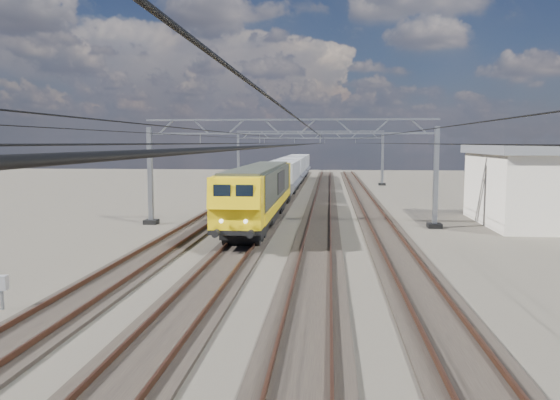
# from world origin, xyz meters

# --- Properties ---
(ground) EXTENTS (160.00, 160.00, 0.00)m
(ground) POSITION_xyz_m (0.00, 0.00, 0.00)
(ground) COLOR #28241E
(ground) RESTS_ON ground
(track_outer_west) EXTENTS (2.60, 140.00, 0.30)m
(track_outer_west) POSITION_xyz_m (-6.00, 0.00, 0.07)
(track_outer_west) COLOR black
(track_outer_west) RESTS_ON ground
(track_loco) EXTENTS (2.60, 140.00, 0.30)m
(track_loco) POSITION_xyz_m (-2.00, 0.00, 0.07)
(track_loco) COLOR black
(track_loco) RESTS_ON ground
(track_inner_east) EXTENTS (2.60, 140.00, 0.30)m
(track_inner_east) POSITION_xyz_m (2.00, 0.00, 0.07)
(track_inner_east) COLOR black
(track_inner_east) RESTS_ON ground
(track_outer_east) EXTENTS (2.60, 140.00, 0.30)m
(track_outer_east) POSITION_xyz_m (6.00, 0.00, 0.07)
(track_outer_east) COLOR black
(track_outer_east) RESTS_ON ground
(catenary_gantry_mid) EXTENTS (19.90, 0.90, 7.11)m
(catenary_gantry_mid) POSITION_xyz_m (0.00, 4.00, 3.91)
(catenary_gantry_mid) COLOR gray
(catenary_gantry_mid) RESTS_ON ground
(catenary_gantry_far) EXTENTS (19.90, 0.90, 7.11)m
(catenary_gantry_far) POSITION_xyz_m (0.00, 40.00, 3.91)
(catenary_gantry_far) COLOR gray
(catenary_gantry_far) RESTS_ON ground
(overhead_wires) EXTENTS (12.03, 140.00, 0.53)m
(overhead_wires) POSITION_xyz_m (0.00, 8.00, 5.75)
(overhead_wires) COLOR black
(overhead_wires) RESTS_ON ground
(locomotive) EXTENTS (2.76, 21.10, 3.62)m
(locomotive) POSITION_xyz_m (-2.00, 4.06, 2.33)
(locomotive) COLOR black
(locomotive) RESTS_ON ground
(hopper_wagon_lead) EXTENTS (3.38, 13.00, 3.25)m
(hopper_wagon_lead) POSITION_xyz_m (-2.00, 21.75, 2.23)
(hopper_wagon_lead) COLOR black
(hopper_wagon_lead) RESTS_ON ground
(hopper_wagon_mid) EXTENTS (3.38, 13.00, 3.25)m
(hopper_wagon_mid) POSITION_xyz_m (-2.00, 35.95, 2.23)
(hopper_wagon_mid) COLOR black
(hopper_wagon_mid) RESTS_ON ground
(hopper_wagon_third) EXTENTS (3.38, 13.00, 3.25)m
(hopper_wagon_third) POSITION_xyz_m (-2.00, 50.15, 2.23)
(hopper_wagon_third) COLOR black
(hopper_wagon_third) RESTS_ON ground
(trackside_cabinet) EXTENTS (0.42, 0.34, 1.15)m
(trackside_cabinet) POSITION_xyz_m (-8.20, -15.23, 0.87)
(trackside_cabinet) COLOR gray
(trackside_cabinet) RESTS_ON ground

